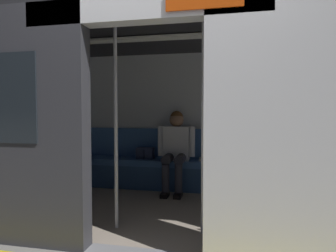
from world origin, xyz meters
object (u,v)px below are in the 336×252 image
object	(u,v)px
person_seated	(176,146)
handbag	(145,153)
train_car	(166,88)
book	(204,159)
bench_seat	(184,167)
grab_pole_far	(203,127)
grab_pole_door	(116,126)

from	to	relation	value
person_seated	handbag	distance (m)	0.51
train_car	book	distance (m)	1.47
bench_seat	grab_pole_far	size ratio (longest dim) A/B	1.54
train_car	grab_pole_door	distance (m)	0.84
train_car	grab_pole_door	bearing A→B (deg)	60.25
train_car	bench_seat	distance (m)	1.45
bench_seat	grab_pole_far	world-z (taller)	grab_pole_far
handbag	book	bearing A→B (deg)	-176.23
grab_pole_far	book	bearing A→B (deg)	-85.06
person_seated	book	world-z (taller)	person_seated
train_car	book	world-z (taller)	train_car
train_car	grab_pole_door	size ratio (longest dim) A/B	3.14
bench_seat	person_seated	world-z (taller)	person_seated
person_seated	grab_pole_far	size ratio (longest dim) A/B	0.57
train_car	book	size ratio (longest dim) A/B	29.09
bench_seat	handbag	world-z (taller)	handbag
train_car	handbag	size ratio (longest dim) A/B	24.62
book	grab_pole_door	xyz separation A→B (m)	(0.71, 1.67, 0.56)
person_seated	grab_pole_far	bearing A→B (deg)	110.06
train_car	grab_pole_far	xyz separation A→B (m)	(-0.49, 0.59, -0.42)
bench_seat	handbag	size ratio (longest dim) A/B	12.09
book	grab_pole_far	bearing A→B (deg)	89.92
person_seated	grab_pole_door	xyz separation A→B (m)	(0.31, 1.52, 0.36)
bench_seat	grab_pole_far	bearing A→B (deg)	105.51
person_seated	bench_seat	bearing A→B (deg)	-155.35
grab_pole_door	book	bearing A→B (deg)	-113.14
train_car	handbag	bearing A→B (deg)	-61.02
person_seated	handbag	world-z (taller)	person_seated
bench_seat	grab_pole_door	distance (m)	1.77
grab_pole_door	grab_pole_far	bearing A→B (deg)	-177.35
book	grab_pole_door	distance (m)	1.90
person_seated	grab_pole_far	xyz separation A→B (m)	(-0.54, 1.48, 0.36)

